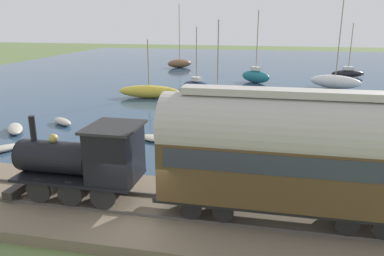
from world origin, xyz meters
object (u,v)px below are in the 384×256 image
Objects in this scene: passenger_coach at (287,150)px; rowboat_far_out at (62,121)px; sailboat_navy at (196,84)px; sailboat_black at (348,73)px; sailboat_brown at (180,63)px; rowboat_off_pier at (3,148)px; sailboat_yellow at (149,92)px; rowboat_near_shore at (153,138)px; sailboat_teal at (256,76)px; sailboat_white at (335,81)px; sailboat_red at (217,98)px; steam_locomotive at (87,158)px; rowboat_mid_harbor at (15,129)px.

passenger_coach reaches higher than rowboat_far_out.
sailboat_black reaches higher than sailboat_navy.
sailboat_brown is 40.17m from rowboat_off_pier.
sailboat_brown is 1.57× the size of sailboat_yellow.
rowboat_near_shore is at bearing -71.51° from rowboat_far_out.
sailboat_teal reaches higher than sailboat_yellow.
rowboat_far_out is at bearing 146.00° from sailboat_brown.
sailboat_white is 4.59× the size of rowboat_near_shore.
sailboat_yellow is (-5.71, 3.59, 0.09)m from sailboat_navy.
sailboat_red reaches higher than sailboat_navy.
sailboat_navy is at bearing 124.94° from sailboat_white.
sailboat_white is at bearing -77.74° from sailboat_red.
sailboat_red is 7.23m from sailboat_yellow.
rowboat_far_out is at bearing -177.50° from sailboat_teal.
steam_locomotive is 9.37m from rowboat_near_shore.
rowboat_off_pier is (-5.98, 0.31, -0.05)m from rowboat_far_out.
rowboat_far_out is 1.10× the size of rowboat_off_pier.
sailboat_black is at bearing 11.06° from rowboat_mid_harbor.
sailboat_yellow is 11.05m from rowboat_far_out.
sailboat_teal is (33.26, 2.43, -2.28)m from passenger_coach.
sailboat_yellow is (21.89, 4.66, -1.60)m from steam_locomotive.
sailboat_red is at bearing -92.97° from rowboat_off_pier.
steam_locomotive is at bearing 156.07° from sailboat_brown.
sailboat_black is 0.82× the size of sailboat_teal.
sailboat_brown is at bearing 18.11° from passenger_coach.
steam_locomotive is 0.60× the size of passenger_coach.
sailboat_brown is (45.50, 14.89, -2.39)m from passenger_coach.
steam_locomotive is 27.67m from sailboat_navy.
sailboat_navy is 17.64m from rowboat_far_out.
sailboat_white reaches higher than sailboat_yellow.
sailboat_red is at bearing 10.04° from rowboat_near_shore.
rowboat_mid_harbor is 1.34× the size of rowboat_off_pier.
sailboat_black is 41.32m from rowboat_mid_harbor.
sailboat_brown reaches higher than rowboat_mid_harbor.
sailboat_white is 1.39× the size of sailboat_black.
sailboat_white is 1.14× the size of sailboat_teal.
rowboat_far_out is at bearing 129.63° from sailboat_black.
rowboat_far_out is (-34.17, 0.56, -0.48)m from sailboat_brown.
rowboat_far_out is (-19.84, 21.86, -0.54)m from sailboat_white.
sailboat_black reaches higher than rowboat_near_shore.
sailboat_navy is at bearing 2.22° from steam_locomotive.
sailboat_white is 25.67m from sailboat_brown.
sailboat_red reaches higher than rowboat_off_pier.
rowboat_far_out is (11.33, 7.88, -2.00)m from steam_locomotive.
rowboat_mid_harbor is (-11.06, 12.39, -0.42)m from sailboat_red.
sailboat_white is 1.44× the size of sailboat_navy.
sailboat_teal is 24.73m from rowboat_near_shore.
sailboat_brown is 1.14× the size of sailboat_teal.
sailboat_brown is 37.05m from rowboat_near_shore.
sailboat_white is 1.30× the size of sailboat_red.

